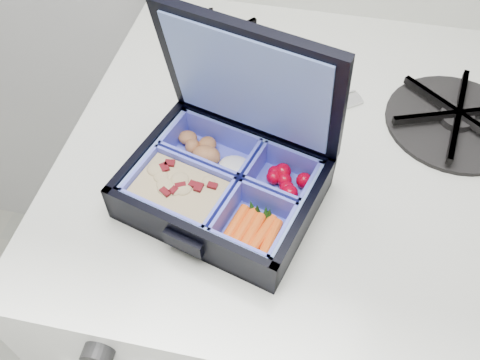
% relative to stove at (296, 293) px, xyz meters
% --- Properties ---
extents(stove, '(0.66, 0.66, 1.00)m').
position_rel_stove_xyz_m(stove, '(0.00, 0.00, 0.00)').
color(stove, silver).
rests_on(stove, floor).
extents(bento_box, '(0.25, 0.22, 0.05)m').
position_rel_stove_xyz_m(bento_box, '(-0.11, -0.14, 0.52)').
color(bento_box, black).
rests_on(bento_box, stove).
extents(burner_grate, '(0.23, 0.23, 0.03)m').
position_rel_stove_xyz_m(burner_grate, '(0.16, 0.04, 0.51)').
color(burner_grate, black).
rests_on(burner_grate, stove).
extents(burner_grate_rear, '(0.18, 0.18, 0.02)m').
position_rel_stove_xyz_m(burner_grate_rear, '(-0.19, 0.14, 0.51)').
color(burner_grate_rear, black).
rests_on(burner_grate_rear, stove).
extents(fork, '(0.15, 0.12, 0.01)m').
position_rel_stove_xyz_m(fork, '(-0.04, 0.01, 0.50)').
color(fork, silver).
rests_on(fork, stove).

